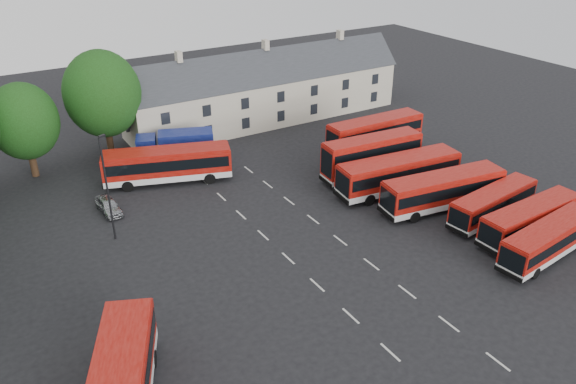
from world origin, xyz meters
name	(u,v)px	position (x,y,z in m)	size (l,w,h in m)	color
ground	(302,271)	(0.00, 0.00, 0.00)	(140.00, 140.00, 0.00)	black
lane_markings	(315,249)	(2.50, 2.00, 0.01)	(5.15, 33.80, 0.01)	beige
terrace_houses	(266,90)	(14.00, 30.00, 3.86)	(35.70, 7.13, 10.06)	beige
bus_row_a	(550,238)	(17.19, -8.30, 1.72)	(10.32, 3.35, 2.87)	silver
bus_row_b	(531,218)	(18.58, -5.55, 1.74)	(10.33, 2.68, 2.90)	silver
bus_row_c	(493,202)	(18.31, -1.96, 1.65)	(9.89, 3.33, 2.74)	silver
bus_row_d	(443,189)	(15.98, 1.68, 1.97)	(11.87, 4.27, 3.28)	silver
bus_row_e	(399,172)	(14.83, 6.28, 2.08)	(12.47, 4.18, 3.46)	silver
bus_dd_south	(372,155)	(14.67, 10.12, 2.41)	(10.49, 3.29, 4.23)	silver
bus_dd_north	(375,136)	(17.92, 13.63, 2.55)	(10.97, 2.78, 4.48)	silver
bus_north	(167,163)	(-3.01, 19.58, 2.07)	(12.42, 6.58, 3.44)	silver
box_truck	(177,146)	(-0.53, 23.45, 1.93)	(8.20, 5.06, 3.43)	black
silver_car	(109,206)	(-9.77, 16.56, 0.66)	(1.56, 3.88, 1.32)	#95989C
lamppost	(107,186)	(-10.59, 11.89, 4.82)	(0.62, 0.42, 9.03)	black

